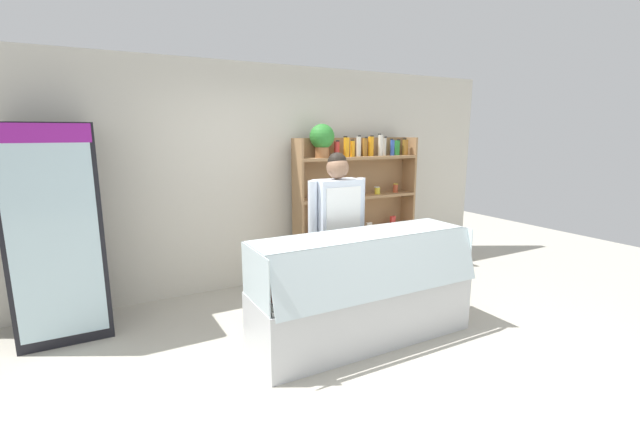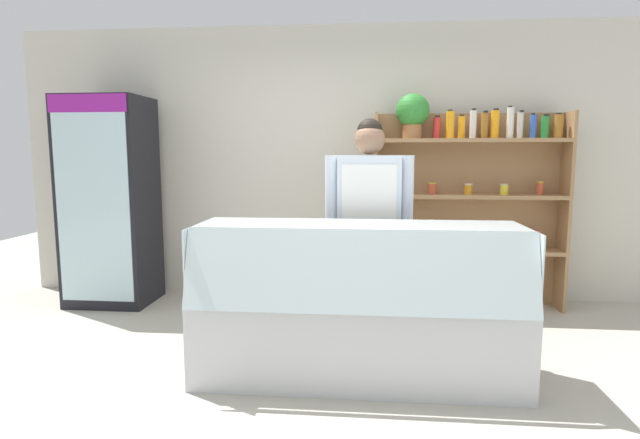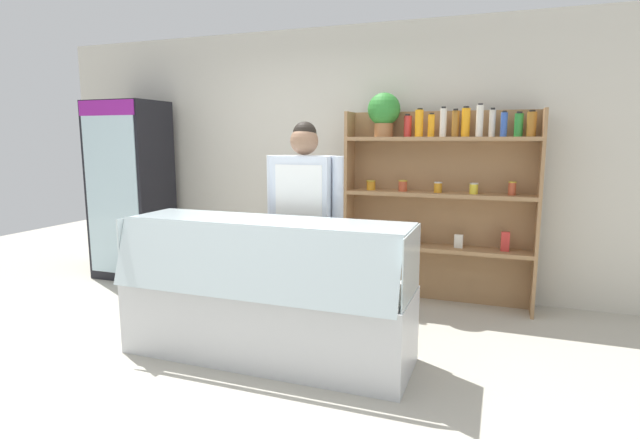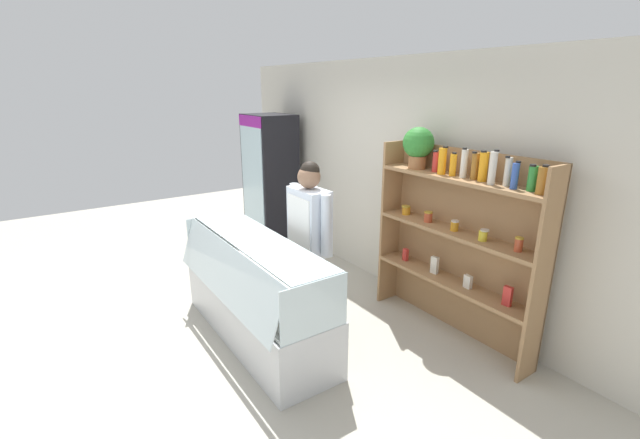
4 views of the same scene
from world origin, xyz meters
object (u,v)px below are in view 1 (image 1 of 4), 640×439
at_px(drinks_fridge, 56,233).
at_px(deli_display_case, 362,308).
at_px(shop_clerk, 337,221).
at_px(shelving_unit, 350,190).

relative_size(drinks_fridge, deli_display_case, 0.95).
xyz_separation_m(deli_display_case, shop_clerk, (0.07, 0.58, 0.71)).
height_order(shelving_unit, shop_clerk, shelving_unit).
xyz_separation_m(drinks_fridge, deli_display_case, (2.41, -1.46, -0.68)).
bearing_deg(drinks_fridge, shelving_unit, 3.49).
height_order(deli_display_case, shop_clerk, shop_clerk).
distance_m(shelving_unit, shop_clerk, 1.39).
bearing_deg(shop_clerk, shelving_unit, 51.90).
height_order(drinks_fridge, shelving_unit, shelving_unit).
xyz_separation_m(shelving_unit, shop_clerk, (-0.85, -1.08, -0.14)).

